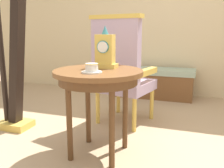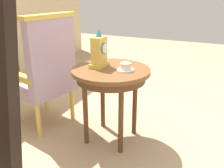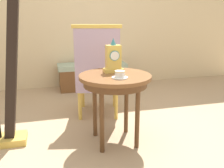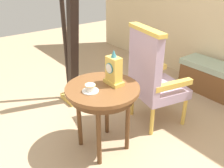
% 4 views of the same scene
% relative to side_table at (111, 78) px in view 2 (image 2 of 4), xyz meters
% --- Properties ---
extents(ground_plane, '(10.00, 10.00, 0.00)m').
position_rel_side_table_xyz_m(ground_plane, '(0.09, -0.02, -0.61)').
color(ground_plane, tan).
extents(side_table, '(0.69, 0.69, 0.69)m').
position_rel_side_table_xyz_m(side_table, '(0.00, 0.00, 0.00)').
color(side_table, brown).
rests_on(side_table, ground).
extents(teacup_left, '(0.15, 0.15, 0.07)m').
position_rel_side_table_xyz_m(teacup_left, '(0.01, -0.13, 0.11)').
color(teacup_left, white).
rests_on(teacup_left, side_table).
extents(mantel_clock, '(0.19, 0.11, 0.34)m').
position_rel_side_table_xyz_m(mantel_clock, '(0.01, 0.12, 0.22)').
color(mantel_clock, gold).
rests_on(mantel_clock, side_table).
extents(armchair, '(0.64, 0.64, 1.14)m').
position_rel_side_table_xyz_m(armchair, '(-0.03, 0.70, -0.02)').
color(armchair, '#B299B7').
rests_on(armchair, ground).
extents(harp, '(0.40, 0.24, 1.86)m').
position_rel_side_table_xyz_m(harp, '(-1.00, 0.23, 0.14)').
color(harp, gold).
rests_on(harp, ground).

